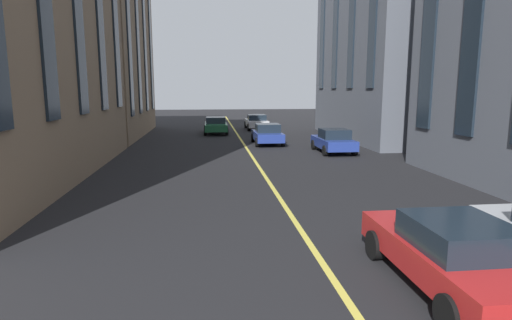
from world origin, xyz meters
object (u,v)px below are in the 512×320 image
(car_green_near, at_px, (216,125))
(car_white_trailing, at_px, (256,122))
(car_blue_far, at_px, (267,134))
(car_red_parked_a, at_px, (453,253))
(car_blue_mid, at_px, (334,141))

(car_green_near, bearing_deg, car_white_trailing, -49.98)
(car_blue_far, bearing_deg, car_white_trailing, -2.63)
(car_white_trailing, bearing_deg, car_red_parked_a, -179.97)
(car_green_near, bearing_deg, car_red_parked_a, -172.32)
(car_white_trailing, relative_size, car_blue_mid, 1.13)
(car_white_trailing, xyz_separation_m, car_blue_far, (-10.60, 0.49, -0.00))
(car_white_trailing, height_order, car_blue_far, car_blue_far)
(car_red_parked_a, bearing_deg, car_white_trailing, 0.03)
(car_blue_mid, distance_m, car_blue_far, 5.29)
(car_red_parked_a, height_order, car_blue_far, car_blue_far)
(car_green_near, distance_m, car_blue_far, 8.12)
(car_blue_mid, bearing_deg, car_green_near, 30.02)
(car_red_parked_a, relative_size, car_blue_far, 1.13)
(car_white_trailing, relative_size, car_blue_far, 1.13)
(car_white_trailing, distance_m, car_green_near, 4.97)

